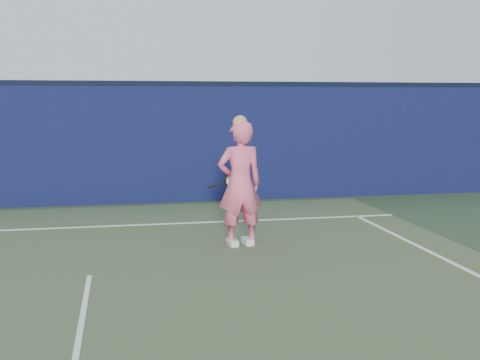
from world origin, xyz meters
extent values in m
plane|color=#283C25|center=(0.00, 0.00, 0.00)|extent=(80.00, 80.00, 0.00)
cube|color=#0D103A|center=(0.00, 6.50, 1.25)|extent=(24.00, 0.40, 2.50)
cube|color=black|center=(0.00, 6.50, 2.55)|extent=(24.00, 0.42, 0.10)
imported|color=#FB6186|center=(2.18, 2.23, 0.95)|extent=(0.74, 0.53, 1.90)
sphere|color=tan|center=(2.18, 2.23, 1.87)|extent=(0.22, 0.22, 0.22)
cube|color=white|center=(2.30, 2.24, 0.05)|extent=(0.15, 0.29, 0.10)
cube|color=white|center=(2.06, 2.21, 0.05)|extent=(0.15, 0.29, 0.10)
torus|color=black|center=(2.15, 2.62, 0.95)|extent=(0.31, 0.09, 0.31)
torus|color=gold|center=(2.15, 2.62, 0.95)|extent=(0.25, 0.07, 0.25)
cylinder|color=beige|center=(2.15, 2.62, 0.95)|extent=(0.25, 0.06, 0.25)
cylinder|color=black|center=(1.93, 2.67, 0.89)|extent=(0.28, 0.04, 0.10)
cylinder|color=black|center=(1.80, 2.69, 0.85)|extent=(0.13, 0.04, 0.07)
cube|color=white|center=(0.00, 4.00, 0.01)|extent=(11.00, 0.08, 0.01)
camera|label=1|loc=(0.43, -6.57, 2.21)|focal=45.00mm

